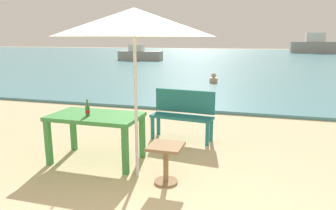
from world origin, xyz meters
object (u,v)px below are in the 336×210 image
patio_umbrella (134,23)px  side_table_wood (166,158)px  bench_teal_center (183,112)px  boat_ferry (140,54)px  swimmer_person (214,79)px  boat_sailboat (319,46)px  beer_bottle_amber (87,110)px  picnic_table_green (96,121)px

patio_umbrella → side_table_wood: 1.82m
bench_teal_center → boat_ferry: boat_ferry is taller
bench_teal_center → swimmer_person: size_ratio=3.01×
swimmer_person → side_table_wood: bearing=-85.9°
boat_sailboat → boat_ferry: bearing=-132.0°
swimmer_person → boat_sailboat: boat_sailboat is taller
beer_bottle_amber → patio_umbrella: bearing=-16.1°
beer_bottle_amber → patio_umbrella: patio_umbrella is taller
picnic_table_green → boat_ferry: 22.34m
side_table_wood → boat_sailboat: boat_sailboat is taller
bench_teal_center → swimmer_person: 7.51m
swimmer_person → boat_ferry: size_ratio=0.11×
patio_umbrella → bench_teal_center: size_ratio=1.87×
boat_ferry → side_table_wood: bearing=-68.0°
picnic_table_green → boat_sailboat: bearing=76.3°
boat_ferry → boat_sailboat: 25.71m
side_table_wood → boat_sailboat: bearing=78.2°
picnic_table_green → bench_teal_center: 1.81m
picnic_table_green → patio_umbrella: 1.72m
beer_bottle_amber → boat_sailboat: size_ratio=0.04×
side_table_wood → bench_teal_center: bearing=96.7°
patio_umbrella → boat_sailboat: (8.95, 40.52, -1.11)m
boat_ferry → boat_sailboat: boat_sailboat is taller
swimmer_person → beer_bottle_amber: bearing=-94.3°
bench_teal_center → patio_umbrella: bearing=-97.0°
beer_bottle_amber → bench_teal_center: 1.96m
patio_umbrella → swimmer_person: (-0.22, 9.32, -1.88)m
picnic_table_green → bench_teal_center: size_ratio=1.14×
patio_umbrella → side_table_wood: (0.45, -0.09, -1.76)m
bench_teal_center → boat_sailboat: boat_sailboat is taller
beer_bottle_amber → boat_sailboat: (9.85, 40.26, 0.15)m
patio_umbrella → swimmer_person: 9.51m
side_table_wood → swimmer_person: bearing=94.1°
picnic_table_green → swimmer_person: bearing=86.1°
side_table_wood → boat_ferry: 23.21m
beer_bottle_amber → bench_teal_center: size_ratio=0.21×
patio_umbrella → boat_ferry: patio_umbrella is taller
patio_umbrella → bench_teal_center: bearing=83.0°
patio_umbrella → boat_sailboat: 41.51m
swimmer_person → picnic_table_green: bearing=-93.9°
beer_bottle_amber → swimmer_person: beer_bottle_amber is taller
beer_bottle_amber → swimmer_person: bearing=85.7°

